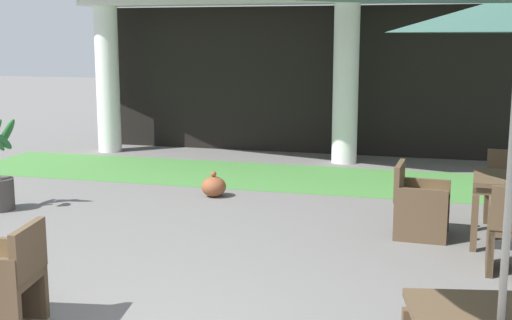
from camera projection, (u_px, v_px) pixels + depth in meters
name	position (u px, v px, depth m)	size (l,w,h in m)	color
lawn_strip	(330.00, 180.00, 10.76)	(12.21, 2.14, 0.01)	#47843D
patio_chair_near_foreground_east	(2.00, 280.00, 5.21)	(0.65, 0.63, 0.84)	brown
patio_chair_mid_right_west	(419.00, 202.00, 7.70)	(0.61, 0.65, 0.82)	brown
patio_chair_mid_right_north	(511.00, 189.00, 8.34)	(0.63, 0.53, 0.84)	brown
terracotta_urn	(214.00, 186.00, 9.62)	(0.35, 0.35, 0.37)	brown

